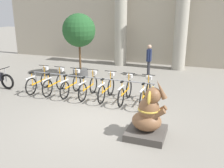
{
  "coord_description": "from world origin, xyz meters",
  "views": [
    {
      "loc": [
        2.83,
        -6.38,
        3.33
      ],
      "look_at": [
        0.28,
        0.68,
        1.0
      ],
      "focal_mm": 40.0,
      "sensor_mm": 36.0,
      "label": 1
    }
  ],
  "objects_px": {
    "bicycle_6": "(145,93)",
    "person_pedestrian": "(149,58)",
    "elephant_statue": "(148,118)",
    "potted_tree": "(79,33)",
    "bicycle_2": "(71,85)",
    "bicycle_3": "(89,87)",
    "bicycle_0": "(39,81)",
    "bicycle_4": "(107,89)",
    "bicycle_5": "(125,91)",
    "bicycle_1": "(55,83)"
  },
  "relations": [
    {
      "from": "bicycle_6",
      "to": "person_pedestrian",
      "type": "distance_m",
      "value": 3.83
    },
    {
      "from": "elephant_statue",
      "to": "potted_tree",
      "type": "relative_size",
      "value": 0.53
    },
    {
      "from": "bicycle_2",
      "to": "bicycle_3",
      "type": "distance_m",
      "value": 0.74
    },
    {
      "from": "bicycle_0",
      "to": "potted_tree",
      "type": "relative_size",
      "value": 0.55
    },
    {
      "from": "bicycle_0",
      "to": "bicycle_3",
      "type": "xyz_separation_m",
      "value": [
        2.22,
        0.04,
        0.0
      ]
    },
    {
      "from": "bicycle_4",
      "to": "potted_tree",
      "type": "height_order",
      "value": "potted_tree"
    },
    {
      "from": "bicycle_3",
      "to": "bicycle_6",
      "type": "relative_size",
      "value": 1.0
    },
    {
      "from": "bicycle_4",
      "to": "bicycle_0",
      "type": "bearing_deg",
      "value": -178.94
    },
    {
      "from": "bicycle_4",
      "to": "elephant_statue",
      "type": "height_order",
      "value": "elephant_statue"
    },
    {
      "from": "bicycle_3",
      "to": "person_pedestrian",
      "type": "height_order",
      "value": "person_pedestrian"
    },
    {
      "from": "bicycle_0",
      "to": "bicycle_3",
      "type": "bearing_deg",
      "value": 0.98
    },
    {
      "from": "bicycle_0",
      "to": "elephant_statue",
      "type": "xyz_separation_m",
      "value": [
        5.01,
        -2.25,
        0.14
      ]
    },
    {
      "from": "bicycle_5",
      "to": "potted_tree",
      "type": "height_order",
      "value": "potted_tree"
    },
    {
      "from": "bicycle_3",
      "to": "bicycle_4",
      "type": "relative_size",
      "value": 1.0
    },
    {
      "from": "bicycle_1",
      "to": "person_pedestrian",
      "type": "distance_m",
      "value": 4.84
    },
    {
      "from": "bicycle_1",
      "to": "bicycle_2",
      "type": "height_order",
      "value": "same"
    },
    {
      "from": "bicycle_4",
      "to": "elephant_statue",
      "type": "xyz_separation_m",
      "value": [
        2.05,
        -2.3,
        0.14
      ]
    },
    {
      "from": "bicycle_0",
      "to": "potted_tree",
      "type": "distance_m",
      "value": 3.2
    },
    {
      "from": "bicycle_2",
      "to": "person_pedestrian",
      "type": "relative_size",
      "value": 1.05
    },
    {
      "from": "person_pedestrian",
      "to": "bicycle_2",
      "type": "bearing_deg",
      "value": -121.5
    },
    {
      "from": "bicycle_6",
      "to": "potted_tree",
      "type": "xyz_separation_m",
      "value": [
        -3.87,
        2.6,
        1.75
      ]
    },
    {
      "from": "bicycle_3",
      "to": "bicycle_4",
      "type": "bearing_deg",
      "value": 1.29
    },
    {
      "from": "bicycle_2",
      "to": "potted_tree",
      "type": "distance_m",
      "value": 3.26
    },
    {
      "from": "bicycle_5",
      "to": "bicycle_0",
      "type": "bearing_deg",
      "value": -179.82
    },
    {
      "from": "bicycle_1",
      "to": "potted_tree",
      "type": "distance_m",
      "value": 3.15
    },
    {
      "from": "bicycle_1",
      "to": "elephant_statue",
      "type": "bearing_deg",
      "value": -27.9
    },
    {
      "from": "elephant_statue",
      "to": "person_pedestrian",
      "type": "bearing_deg",
      "value": 101.73
    },
    {
      "from": "elephant_statue",
      "to": "person_pedestrian",
      "type": "relative_size",
      "value": 1.02
    },
    {
      "from": "bicycle_2",
      "to": "bicycle_4",
      "type": "distance_m",
      "value": 1.48
    },
    {
      "from": "bicycle_1",
      "to": "person_pedestrian",
      "type": "xyz_separation_m",
      "value": [
        3.02,
        3.74,
        0.54
      ]
    },
    {
      "from": "bicycle_2",
      "to": "potted_tree",
      "type": "bearing_deg",
      "value": 109.4
    },
    {
      "from": "elephant_statue",
      "to": "potted_tree",
      "type": "bearing_deg",
      "value": 132.34
    },
    {
      "from": "bicycle_1",
      "to": "bicycle_2",
      "type": "bearing_deg",
      "value": 1.78
    },
    {
      "from": "elephant_statue",
      "to": "bicycle_1",
      "type": "bearing_deg",
      "value": 152.1
    },
    {
      "from": "person_pedestrian",
      "to": "potted_tree",
      "type": "relative_size",
      "value": 0.52
    },
    {
      "from": "bicycle_4",
      "to": "person_pedestrian",
      "type": "relative_size",
      "value": 1.05
    },
    {
      "from": "bicycle_3",
      "to": "person_pedestrian",
      "type": "relative_size",
      "value": 1.05
    },
    {
      "from": "person_pedestrian",
      "to": "potted_tree",
      "type": "height_order",
      "value": "potted_tree"
    },
    {
      "from": "bicycle_0",
      "to": "bicycle_2",
      "type": "bearing_deg",
      "value": 1.29
    },
    {
      "from": "bicycle_4",
      "to": "bicycle_5",
      "type": "xyz_separation_m",
      "value": [
        0.74,
        -0.04,
        0.0
      ]
    },
    {
      "from": "bicycle_5",
      "to": "bicycle_4",
      "type": "bearing_deg",
      "value": 176.67
    },
    {
      "from": "bicycle_6",
      "to": "person_pedestrian",
      "type": "height_order",
      "value": "person_pedestrian"
    },
    {
      "from": "person_pedestrian",
      "to": "bicycle_1",
      "type": "bearing_deg",
      "value": -128.88
    },
    {
      "from": "bicycle_0",
      "to": "bicycle_3",
      "type": "relative_size",
      "value": 1.0
    },
    {
      "from": "bicycle_4",
      "to": "potted_tree",
      "type": "bearing_deg",
      "value": 132.96
    },
    {
      "from": "bicycle_0",
      "to": "bicycle_2",
      "type": "xyz_separation_m",
      "value": [
        1.48,
        0.03,
        0.0
      ]
    },
    {
      "from": "bicycle_0",
      "to": "bicycle_5",
      "type": "height_order",
      "value": "same"
    },
    {
      "from": "bicycle_2",
      "to": "person_pedestrian",
      "type": "xyz_separation_m",
      "value": [
        2.28,
        3.72,
        0.54
      ]
    },
    {
      "from": "bicycle_5",
      "to": "bicycle_6",
      "type": "height_order",
      "value": "same"
    },
    {
      "from": "bicycle_6",
      "to": "elephant_statue",
      "type": "bearing_deg",
      "value": -75.94
    }
  ]
}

